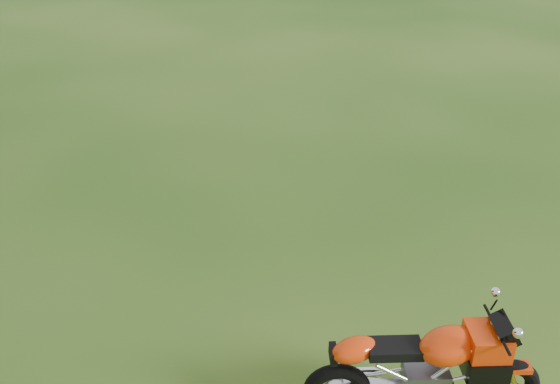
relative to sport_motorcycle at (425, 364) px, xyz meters
name	(u,v)px	position (x,y,z in m)	size (l,w,h in m)	color
ground	(270,291)	(-0.45, 1.90, -0.52)	(120.00, 120.00, 0.00)	#153D0D
sport_motorcycle	(425,364)	(0.00, 0.00, 0.00)	(1.74, 0.44, 1.04)	red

